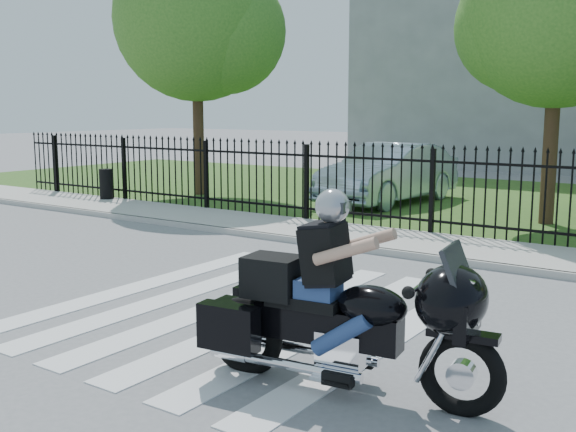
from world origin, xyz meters
The scene contains 12 objects.
ground centered at (0.00, 0.00, 0.00)m, with size 120.00×120.00×0.00m, color slate.
crosswalk centered at (0.00, 0.00, 0.01)m, with size 5.00×5.50×0.01m, color silver, non-canonical shape.
sidewalk centered at (0.00, 5.00, 0.06)m, with size 40.00×2.00×0.12m, color #ADAAA3.
curb centered at (0.00, 4.00, 0.06)m, with size 40.00×0.12×0.12m, color #ADAAA3.
grass_strip centered at (0.00, 12.00, 0.01)m, with size 40.00×12.00×0.02m, color #2A541C.
iron_fence centered at (0.00, 6.00, 0.90)m, with size 26.00×0.04×1.80m.
tree_left centered at (-8.50, 8.50, 5.17)m, with size 4.80×4.80×7.58m.
tree_mid centered at (1.50, 9.00, 4.67)m, with size 4.20×4.20×6.78m.
building_tall centered at (-3.00, 26.00, 6.00)m, with size 15.00×10.00×12.00m, color #95989D.
motorcycle_rider centered at (2.23, -1.50, 0.78)m, with size 2.89×1.14×1.91m.
parked_car centered at (-2.93, 10.03, 0.84)m, with size 1.73×4.95×1.63m, color #9EB3C7.
litter_bin centered at (-9.42, 5.70, 0.53)m, with size 0.37×0.37×0.82m, color black.
Camera 1 is at (5.24, -6.64, 2.58)m, focal length 42.00 mm.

